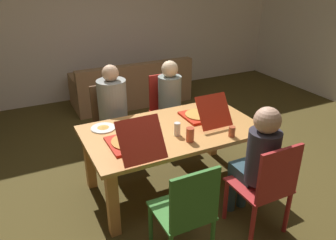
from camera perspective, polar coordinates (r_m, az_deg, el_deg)
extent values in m
plane|color=#493C1A|center=(3.86, 0.67, -11.20)|extent=(20.00, 20.00, 0.00)
cube|color=silver|center=(6.26, -13.52, 16.48)|extent=(7.80, 0.12, 2.85)
cube|color=#C08241|center=(3.49, 0.73, -1.79)|extent=(1.82, 1.03, 0.04)
cube|color=#C67F43|center=(3.11, -9.40, -13.83)|extent=(0.10, 0.10, 0.69)
cube|color=#C67F43|center=(3.77, 14.63, -6.76)|extent=(0.10, 0.10, 0.69)
cube|color=#C67F43|center=(3.77, -13.23, -6.58)|extent=(0.10, 0.10, 0.69)
cube|color=#C67F43|center=(4.34, 7.71, -1.75)|extent=(0.10, 0.10, 0.69)
cylinder|color=brown|center=(4.21, -5.60, -4.35)|extent=(0.04, 0.04, 0.45)
cylinder|color=brown|center=(4.11, -10.83, -5.50)|extent=(0.04, 0.04, 0.45)
cylinder|color=brown|center=(4.50, -7.21, -2.38)|extent=(0.04, 0.04, 0.45)
cylinder|color=brown|center=(4.41, -12.12, -3.40)|extent=(0.04, 0.04, 0.45)
cube|color=brown|center=(4.20, -9.14, -1.08)|extent=(0.46, 0.41, 0.02)
cube|color=brown|center=(4.26, -10.16, 2.97)|extent=(0.44, 0.03, 0.48)
cylinder|color=#432F4A|center=(4.08, -6.54, -5.26)|extent=(0.10, 0.10, 0.47)
cylinder|color=#432F4A|center=(4.04, -8.83, -5.77)|extent=(0.10, 0.10, 0.47)
cube|color=#432F4A|center=(4.04, -8.54, -1.16)|extent=(0.31, 0.30, 0.11)
cylinder|color=gray|center=(4.06, -9.45, 3.08)|extent=(0.35, 0.35, 0.54)
sphere|color=tan|center=(3.95, -9.82, 7.88)|extent=(0.20, 0.20, 0.20)
cylinder|color=#A82827|center=(3.35, 9.81, -13.22)|extent=(0.04, 0.04, 0.45)
cylinder|color=#A82827|center=(3.57, 15.15, -11.19)|extent=(0.04, 0.04, 0.45)
cylinder|color=#A82827|center=(3.12, 14.20, -17.08)|extent=(0.04, 0.04, 0.45)
cylinder|color=#A82827|center=(3.35, 19.65, -14.57)|extent=(0.04, 0.04, 0.45)
cube|color=#A82827|center=(3.20, 15.17, -10.68)|extent=(0.46, 0.46, 0.02)
cube|color=#A82827|center=(2.94, 18.41, -8.76)|extent=(0.44, 0.03, 0.48)
cylinder|color=#2C444C|center=(3.47, 10.75, -11.65)|extent=(0.10, 0.10, 0.47)
cylinder|color=#2C444C|center=(3.54, 12.61, -10.97)|extent=(0.10, 0.10, 0.47)
cube|color=#2C444C|center=(3.26, 13.56, -8.50)|extent=(0.25, 0.30, 0.11)
cylinder|color=#2C2831|center=(3.04, 15.80, -6.00)|extent=(0.28, 0.28, 0.49)
sphere|color=tan|center=(2.88, 16.60, -0.06)|extent=(0.23, 0.23, 0.23)
cylinder|color=#AF231B|center=(4.55, 3.49, -1.93)|extent=(0.04, 0.04, 0.45)
cylinder|color=#AF231B|center=(4.39, -0.96, -2.95)|extent=(0.04, 0.04, 0.45)
cylinder|color=#AF231B|center=(4.83, 1.40, -0.21)|extent=(0.04, 0.04, 0.45)
cylinder|color=#AF231B|center=(4.68, -2.84, -1.11)|extent=(0.04, 0.04, 0.45)
cube|color=#AF231B|center=(4.51, 0.28, 1.14)|extent=(0.44, 0.41, 0.02)
cube|color=#AF231B|center=(4.57, -0.78, 4.93)|extent=(0.42, 0.03, 0.49)
cylinder|color=#373347|center=(4.39, 2.92, -2.78)|extent=(0.10, 0.10, 0.47)
cylinder|color=#373347|center=(4.33, 1.18, -3.19)|extent=(0.10, 0.10, 0.47)
cube|color=#373347|center=(4.35, 1.22, 1.10)|extent=(0.27, 0.32, 0.11)
cylinder|color=gray|center=(4.40, 0.29, 4.59)|extent=(0.30, 0.30, 0.46)
sphere|color=beige|center=(4.29, 0.30, 8.68)|extent=(0.21, 0.21, 0.21)
cylinder|color=#37722E|center=(3.05, -2.98, -17.40)|extent=(0.04, 0.04, 0.45)
cylinder|color=#37722E|center=(3.18, 3.57, -15.34)|extent=(0.04, 0.04, 0.45)
cylinder|color=#37722E|center=(2.93, 7.57, -19.67)|extent=(0.04, 0.04, 0.45)
cube|color=#37722E|center=(2.82, 2.24, -15.16)|extent=(0.43, 0.44, 0.02)
cube|color=#37722E|center=(2.53, 4.62, -13.51)|extent=(0.41, 0.03, 0.48)
cube|color=red|center=(3.76, 5.35, 0.72)|extent=(0.36, 0.36, 0.03)
cylinder|color=#C08C38|center=(3.75, 5.36, 0.99)|extent=(0.32, 0.32, 0.01)
cube|color=red|center=(3.48, 7.84, 1.49)|extent=(0.36, 0.21, 0.31)
cube|color=red|center=(3.21, -6.53, -3.86)|extent=(0.40, 0.40, 0.02)
cylinder|color=#C87F35|center=(3.20, -6.55, -3.58)|extent=(0.35, 0.35, 0.01)
cube|color=red|center=(2.86, -4.54, -3.43)|extent=(0.40, 0.23, 0.34)
cylinder|color=white|center=(3.61, -3.60, -0.38)|extent=(0.23, 0.23, 0.01)
cylinder|color=white|center=(3.54, -10.98, -1.35)|extent=(0.26, 0.26, 0.01)
cone|color=gold|center=(3.54, -11.00, -1.14)|extent=(0.12, 0.12, 0.02)
cylinder|color=#B84C26|center=(4.02, 9.09, 2.93)|extent=(0.07, 0.07, 0.12)
cylinder|color=silver|center=(3.32, 1.58, -1.56)|extent=(0.06, 0.06, 0.13)
cylinder|color=#B14D30|center=(3.36, 10.83, -1.94)|extent=(0.07, 0.07, 0.10)
cylinder|color=#BC4A30|center=(3.21, 3.78, -2.51)|extent=(0.08, 0.08, 0.14)
cube|color=#926D49|center=(6.09, -6.29, 4.87)|extent=(2.05, 0.79, 0.40)
cube|color=#926D49|center=(5.69, -5.35, 7.59)|extent=(2.05, 0.16, 0.38)
cube|color=#926D49|center=(5.77, -15.07, 6.03)|extent=(0.20, 0.75, 0.18)
cube|color=#926D49|center=(6.36, 1.47, 8.60)|extent=(0.20, 0.75, 0.18)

